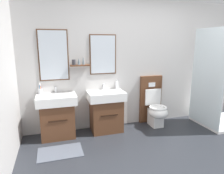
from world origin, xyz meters
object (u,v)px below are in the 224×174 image
object	(u,v)px
vanity_sink_right	(106,110)
toothbrush_cup	(40,91)
shower_tray	(216,106)
soap_dispenser	(117,85)
toilet	(154,107)
vanity_sink_left	(57,115)

from	to	relation	value
vanity_sink_right	toothbrush_cup	size ratio (longest dim) A/B	3.72
shower_tray	soap_dispenser	bearing A→B (deg)	164.37
toilet	vanity_sink_left	bearing A→B (deg)	179.98
vanity_sink_right	toothbrush_cup	world-z (taller)	toothbrush_cup
shower_tray	vanity_sink_right	bearing A→B (deg)	170.33
soap_dispenser	shower_tray	distance (m)	2.11
toothbrush_cup	vanity_sink_right	bearing A→B (deg)	-7.83
vanity_sink_left	toothbrush_cup	distance (m)	0.52
vanity_sink_left	vanity_sink_right	xyz separation A→B (m)	(0.90, 0.00, 0.00)
vanity_sink_left	shower_tray	world-z (taller)	shower_tray
toilet	shower_tray	distance (m)	1.28
shower_tray	vanity_sink_left	bearing A→B (deg)	173.06
vanity_sink_left	shower_tray	xyz separation A→B (m)	(3.15, -0.38, -0.02)
vanity_sink_right	vanity_sink_left	bearing A→B (deg)	180.00
toilet	toothbrush_cup	xyz separation A→B (m)	(-2.19, 0.16, 0.46)
soap_dispenser	shower_tray	xyz separation A→B (m)	(1.98, -0.55, -0.46)
vanity_sink_right	soap_dispenser	xyz separation A→B (m)	(0.27, 0.17, 0.44)
toilet	toothbrush_cup	size ratio (longest dim) A/B	4.80
toilet	shower_tray	xyz separation A→B (m)	(1.22, -0.38, 0.02)
toilet	vanity_sink_right	bearing A→B (deg)	179.96
vanity_sink_left	toilet	bearing A→B (deg)	-0.02
vanity_sink_left	shower_tray	distance (m)	3.18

